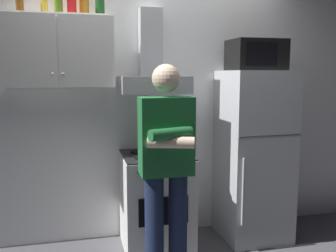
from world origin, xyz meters
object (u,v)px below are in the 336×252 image
person_standing (166,167)px  refrigerator (253,155)px  range_hood (153,71)px  microwave (256,55)px  bottle_spice_jar (44,7)px  upper_cabinet (58,52)px  stove_oven (156,201)px  cooking_pot (173,148)px

person_standing → refrigerator: bearing=31.2°
range_hood → refrigerator: bearing=-7.5°
range_hood → person_standing: 1.01m
microwave → bottle_spice_jar: (-1.85, 0.13, 0.38)m
refrigerator → bottle_spice_jar: size_ratio=11.02×
range_hood → bottle_spice_jar: bottle_spice_jar is taller
range_hood → upper_cabinet: bearing=-179.9°
upper_cabinet → range_hood: range_hood is taller
refrigerator → upper_cabinet: bearing=175.9°
stove_oven → range_hood: size_ratio=1.17×
person_standing → bottle_spice_jar: (-0.85, 0.76, 1.22)m
upper_cabinet → cooking_pot: upper_cabinet is taller
bottle_spice_jar → cooking_pot: bearing=-14.9°
upper_cabinet → refrigerator: bearing=-4.1°
microwave → person_standing: bearing=-148.0°
range_hood → microwave: size_ratio=1.56×
stove_oven → cooking_pot: size_ratio=2.94×
person_standing → cooking_pot: size_ratio=5.53×
person_standing → bottle_spice_jar: 1.66m
stove_oven → upper_cabinet: bearing=171.1°
stove_oven → person_standing: (-0.05, -0.61, 0.47)m
person_standing → cooking_pot: bearing=69.7°
refrigerator → person_standing: 1.17m
stove_oven → bottle_spice_jar: bearing=170.3°
bottle_spice_jar → stove_oven: bearing=-9.7°
upper_cabinet → range_hood: (0.80, 0.00, -0.15)m
cooking_pot → bottle_spice_jar: size_ratio=2.04×
cooking_pot → stove_oven: bearing=137.5°
range_hood → bottle_spice_jar: bearing=178.3°
microwave → stove_oven: bearing=-178.8°
refrigerator → microwave: microwave is taller
range_hood → refrigerator: (0.95, -0.13, -0.80)m
refrigerator → bottle_spice_jar: bearing=175.3°
upper_cabinet → range_hood: size_ratio=1.20×
stove_oven → refrigerator: bearing=0.0°
refrigerator → microwave: size_ratio=3.33×
person_standing → bottle_spice_jar: bearing=138.1°
microwave → cooking_pot: bearing=-170.4°
upper_cabinet → bottle_spice_jar: bearing=163.8°
stove_oven → refrigerator: (0.95, 0.00, 0.37)m
upper_cabinet → bottle_spice_jar: bottle_spice_jar is taller
upper_cabinet → stove_oven: size_ratio=1.03×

